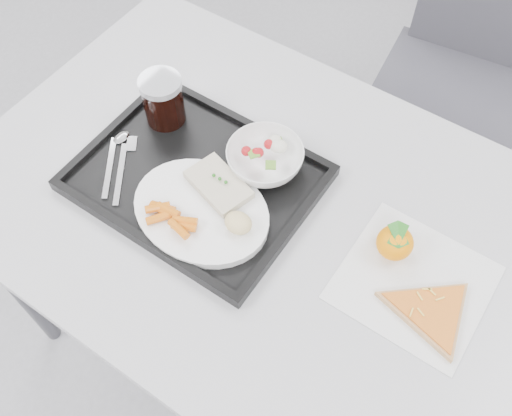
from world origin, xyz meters
TOP-DOWN VIEW (x-y plane):
  - room at (0.00, 0.00)m, footprint 6.04×7.04m
  - table at (0.00, 0.30)m, footprint 1.20×0.80m
  - chair at (0.12, 1.16)m, footprint 0.47×0.47m
  - tray at (-0.15, 0.27)m, footprint 0.45×0.35m
  - dinner_plate at (-0.09, 0.21)m, footprint 0.27×0.27m
  - fish_fillet at (-0.09, 0.27)m, footprint 0.14×0.11m
  - bread_roll at (-0.01, 0.22)m, footprint 0.06×0.06m
  - salad_bowl at (-0.05, 0.37)m, footprint 0.15×0.15m
  - cola_glass at (-0.29, 0.36)m, footprint 0.09×0.09m
  - cutlery at (-0.31, 0.22)m, footprint 0.13×0.16m
  - napkin at (0.31, 0.31)m, footprint 0.25×0.24m
  - tangerine at (0.24, 0.34)m, footprint 0.09×0.09m
  - pizza_slice at (0.36, 0.27)m, footprint 0.24×0.24m
  - carrot_pile at (-0.12, 0.16)m, footprint 0.11×0.06m
  - salad_contents at (-0.05, 0.39)m, footprint 0.08×0.09m

SIDE VIEW (x-z plane):
  - chair at x=0.12m, z-range 0.07..1.00m
  - table at x=0.00m, z-range 0.31..1.06m
  - napkin at x=0.31m, z-range 0.75..0.75m
  - tray at x=-0.15m, z-range 0.75..0.77m
  - pizza_slice at x=0.36m, z-range 0.75..0.77m
  - cutlery at x=-0.31m, z-range 0.76..0.77m
  - dinner_plate at x=-0.09m, z-range 0.77..0.78m
  - tangerine at x=0.24m, z-range 0.75..0.82m
  - salad_bowl at x=-0.05m, z-range 0.77..0.81m
  - fish_fillet at x=-0.09m, z-range 0.78..0.80m
  - carrot_pile at x=-0.12m, z-range 0.78..0.81m
  - bread_roll at x=-0.01m, z-range 0.78..0.82m
  - salad_contents at x=-0.05m, z-range 0.79..0.81m
  - cola_glass at x=-0.29m, z-range 0.77..0.88m
  - room at x=0.00m, z-range -0.02..2.82m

